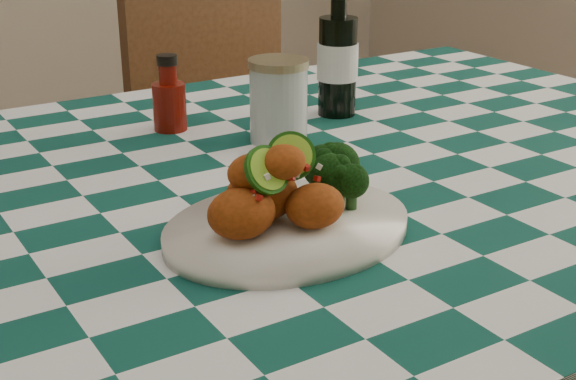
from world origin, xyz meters
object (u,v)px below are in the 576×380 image
ketchup_bottle (169,93)px  mason_jar (278,101)px  wooden_chair_right (252,175)px  plate (288,228)px  beer_bottle (338,46)px  fried_chicken_pile (279,185)px

ketchup_bottle → mason_jar: bearing=-50.0°
mason_jar → wooden_chair_right: size_ratio=0.13×
ketchup_bottle → wooden_chair_right: wooden_chair_right is taller
plate → beer_bottle: (0.32, 0.37, 0.11)m
fried_chicken_pile → wooden_chair_right: 1.08m
mason_jar → beer_bottle: (0.16, 0.07, 0.05)m
plate → beer_bottle: beer_bottle is taller
beer_bottle → fried_chicken_pile: bearing=-132.4°
fried_chicken_pile → mason_jar: mason_jar is taller
ketchup_bottle → beer_bottle: (0.27, -0.07, 0.06)m
plate → mason_jar: size_ratio=2.36×
plate → fried_chicken_pile: 0.06m
plate → mason_jar: 0.34m
fried_chicken_pile → mason_jar: (0.18, 0.30, -0.00)m
plate → wooden_chair_right: size_ratio=0.31×
beer_bottle → mason_jar: bearing=-155.6°
ketchup_bottle → beer_bottle: bearing=-13.9°
beer_bottle → plate: bearing=-131.4°
ketchup_bottle → mason_jar: (0.12, -0.14, 0.00)m
plate → wooden_chair_right: wooden_chair_right is taller
fried_chicken_pile → beer_bottle: bearing=47.6°
plate → ketchup_bottle: bearing=83.3°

